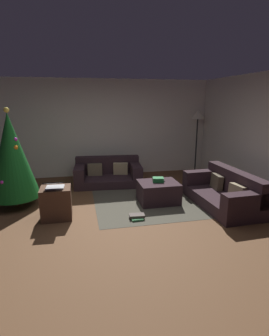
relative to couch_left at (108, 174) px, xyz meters
name	(u,v)px	position (x,y,z in m)	size (l,w,h in m)	color
ground_plane	(115,221)	(-0.14, -2.25, -0.25)	(6.40, 6.40, 0.00)	brown
rear_partition	(98,128)	(-0.14, 0.89, 1.05)	(6.40, 0.12, 2.60)	silver
couch_left	(108,174)	(0.00, 0.00, 0.00)	(1.68, 1.07, 0.64)	#2D1E23
couch_right	(225,192)	(2.10, -1.97, 0.02)	(0.92, 1.81, 0.70)	#2D1E23
ottoman	(158,192)	(0.86, -1.51, -0.04)	(0.80, 0.65, 0.43)	#2D1E23
gift_box	(158,180)	(0.86, -1.48, 0.22)	(0.22, 0.17, 0.09)	#19662D
tv_remote	(162,180)	(0.96, -1.44, 0.19)	(0.05, 0.16, 0.02)	black
christmas_tree	(12,156)	(-1.96, -1.12, 0.76)	(0.94, 0.94, 1.92)	brown
side_table	(56,203)	(-1.13, -1.88, 0.04)	(0.52, 0.44, 0.57)	#4C3323
laptop	(54,186)	(-1.14, -1.94, 0.38)	(0.33, 0.42, 0.18)	silver
book_stack	(137,217)	(0.25, -2.22, -0.21)	(0.28, 0.23, 0.08)	#387A47
corner_lamp	(198,119)	(2.58, 0.47, 1.28)	(0.36, 0.36, 1.79)	black
area_rug	(158,202)	(0.86, -1.51, -0.25)	(2.60, 2.00, 0.01)	#423F34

